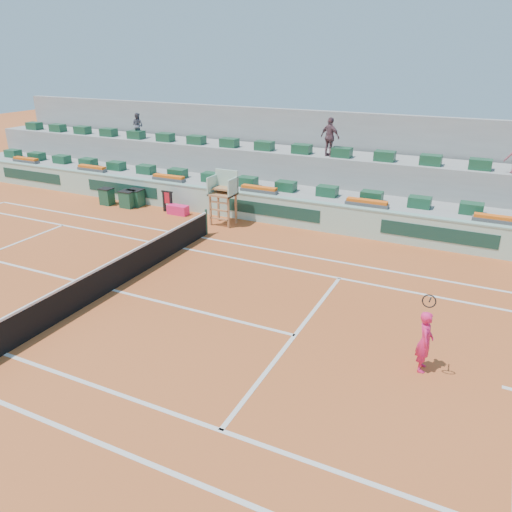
# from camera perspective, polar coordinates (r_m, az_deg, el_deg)

# --- Properties ---
(ground) EXTENTS (90.00, 90.00, 0.00)m
(ground) POSITION_cam_1_polar(r_m,az_deg,el_deg) (16.98, -16.07, -3.77)
(ground) COLOR #A94B20
(ground) RESTS_ON ground
(seating_tier_lower) EXTENTS (36.00, 4.00, 1.20)m
(seating_tier_lower) POSITION_cam_1_polar(r_m,az_deg,el_deg) (25.13, -0.04, 7.15)
(seating_tier_lower) COLOR #979895
(seating_tier_lower) RESTS_ON ground
(seating_tier_upper) EXTENTS (36.00, 2.40, 2.60)m
(seating_tier_upper) POSITION_cam_1_polar(r_m,az_deg,el_deg) (26.37, 1.50, 9.45)
(seating_tier_upper) COLOR #979895
(seating_tier_upper) RESTS_ON ground
(stadium_back_wall) EXTENTS (36.00, 0.40, 4.40)m
(stadium_back_wall) POSITION_cam_1_polar(r_m,az_deg,el_deg) (27.62, 2.93, 11.93)
(stadium_back_wall) COLOR #979895
(stadium_back_wall) RESTS_ON ground
(player_bag) EXTENTS (1.01, 0.45, 0.45)m
(player_bag) POSITION_cam_1_polar(r_m,az_deg,el_deg) (24.06, -8.91, 5.24)
(player_bag) COLOR #F21F63
(player_bag) RESTS_ON ground
(spectator_left) EXTENTS (0.69, 0.54, 1.39)m
(spectator_left) POSITION_cam_1_polar(r_m,az_deg,el_deg) (29.88, -13.37, 14.31)
(spectator_left) COLOR #545361
(spectator_left) RESTS_ON seating_tier_upper
(spectator_mid) EXTENTS (1.14, 0.78, 1.80)m
(spectator_mid) POSITION_cam_1_polar(r_m,az_deg,el_deg) (24.10, 8.46, 13.30)
(spectator_mid) COLOR brown
(spectator_mid) RESTS_ON seating_tier_upper
(court_lines) EXTENTS (23.89, 11.09, 0.01)m
(court_lines) POSITION_cam_1_polar(r_m,az_deg,el_deg) (16.98, -16.07, -3.75)
(court_lines) COLOR silver
(court_lines) RESTS_ON ground
(tennis_net) EXTENTS (0.10, 11.97, 1.10)m
(tennis_net) POSITION_cam_1_polar(r_m,az_deg,el_deg) (16.76, -16.26, -2.15)
(tennis_net) COLOR black
(tennis_net) RESTS_ON ground
(advertising_hoarding) EXTENTS (36.00, 0.34, 1.26)m
(advertising_hoarding) POSITION_cam_1_polar(r_m,az_deg,el_deg) (23.23, -2.38, 5.92)
(advertising_hoarding) COLOR #A2CCB7
(advertising_hoarding) RESTS_ON ground
(umpire_chair) EXTENTS (1.10, 0.90, 2.40)m
(umpire_chair) POSITION_cam_1_polar(r_m,az_deg,el_deg) (22.15, -3.70, 7.51)
(umpire_chair) COLOR #9B643B
(umpire_chair) RESTS_ON ground
(seat_row_lower) EXTENTS (32.90, 0.60, 0.44)m
(seat_row_lower) POSITION_cam_1_polar(r_m,az_deg,el_deg) (24.15, -0.98, 8.52)
(seat_row_lower) COLOR #18492D
(seat_row_lower) RESTS_ON seating_tier_lower
(seat_row_upper) EXTENTS (32.90, 0.60, 0.44)m
(seat_row_upper) POSITION_cam_1_polar(r_m,az_deg,el_deg) (25.53, 0.97, 12.50)
(seat_row_upper) COLOR #18492D
(seat_row_upper) RESTS_ON seating_tier_upper
(flower_planters) EXTENTS (26.80, 0.36, 0.28)m
(flower_planters) POSITION_cam_1_polar(r_m,az_deg,el_deg) (24.19, -5.05, 8.25)
(flower_planters) COLOR #515151
(flower_planters) RESTS_ON seating_tier_lower
(drink_cooler_a) EXTENTS (0.73, 0.64, 0.84)m
(drink_cooler_a) POSITION_cam_1_polar(r_m,az_deg,el_deg) (25.80, -13.58, 6.51)
(drink_cooler_a) COLOR #174730
(drink_cooler_a) RESTS_ON ground
(drink_cooler_b) EXTENTS (0.71, 0.62, 0.84)m
(drink_cooler_b) POSITION_cam_1_polar(r_m,az_deg,el_deg) (25.63, -14.45, 6.32)
(drink_cooler_b) COLOR #174730
(drink_cooler_b) RESTS_ON ground
(drink_cooler_c) EXTENTS (0.64, 0.55, 0.84)m
(drink_cooler_c) POSITION_cam_1_polar(r_m,az_deg,el_deg) (26.39, -16.68, 6.55)
(drink_cooler_c) COLOR #174730
(drink_cooler_c) RESTS_ON ground
(towel_rack) EXTENTS (0.62, 0.10, 1.03)m
(towel_rack) POSITION_cam_1_polar(r_m,az_deg,el_deg) (24.43, -10.09, 6.36)
(towel_rack) COLOR black
(towel_rack) RESTS_ON ground
(tennis_player) EXTENTS (0.44, 0.87, 2.28)m
(tennis_player) POSITION_cam_1_polar(r_m,az_deg,el_deg) (12.80, 18.75, -9.18)
(tennis_player) COLOR #F21F63
(tennis_player) RESTS_ON ground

